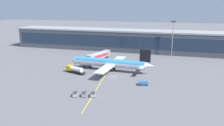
# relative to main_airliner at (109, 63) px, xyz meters

# --- Properties ---
(ground_plane) EXTENTS (700.00, 700.00, 0.00)m
(ground_plane) POSITION_rel_main_airliner_xyz_m (4.08, -9.19, -3.94)
(ground_plane) COLOR slate
(apron_lead_in_line) EXTENTS (10.95, 79.33, 0.01)m
(apron_lead_in_line) POSITION_rel_main_airliner_xyz_m (0.23, -7.19, -3.94)
(apron_lead_in_line) COLOR yellow
(apron_lead_in_line) RESTS_ON ground_plane
(terminal_building) EXTENTS (166.45, 19.49, 14.87)m
(terminal_building) POSITION_rel_main_airliner_xyz_m (-5.38, 53.61, 3.51)
(terminal_building) COLOR #424751
(terminal_building) RESTS_ON ground_plane
(main_airliner) EXTENTS (44.56, 35.32, 11.74)m
(main_airliner) POSITION_rel_main_airliner_xyz_m (0.00, 0.00, 0.00)
(main_airliner) COLOR silver
(main_airliner) RESTS_ON ground_plane
(jet_bridge) EXTENTS (8.50, 19.00, 6.63)m
(jet_bridge) POSITION_rel_main_airliner_xyz_m (-9.03, 10.74, 0.98)
(jet_bridge) COLOR #B2B7BC
(jet_bridge) RESTS_ON ground_plane
(fuel_tanker) EXTENTS (11.04, 5.75, 3.25)m
(fuel_tanker) POSITION_rel_main_airliner_xyz_m (-14.82, -8.83, -2.19)
(fuel_tanker) COLOR #232326
(fuel_tanker) RESTS_ON ground_plane
(pushback_tug) EXTENTS (4.25, 3.17, 1.40)m
(pushback_tug) POSITION_rel_main_airliner_xyz_m (19.54, -16.36, -3.09)
(pushback_tug) COLOR #285B9E
(pushback_tug) RESTS_ON ground_plane
(baggage_cart_0) EXTENTS (2.16, 2.94, 1.48)m
(baggage_cart_0) POSITION_rel_main_airliner_xyz_m (-2.09, -35.09, -3.16)
(baggage_cart_0) COLOR #B2B7BC
(baggage_cart_0) RESTS_ON ground_plane
(baggage_cart_1) EXTENTS (2.16, 2.94, 1.48)m
(baggage_cart_1) POSITION_rel_main_airliner_xyz_m (1.01, -34.32, -3.16)
(baggage_cart_1) COLOR gray
(baggage_cart_1) RESTS_ON ground_plane
(baggage_cart_2) EXTENTS (2.16, 2.94, 1.48)m
(baggage_cart_2) POSITION_rel_main_airliner_xyz_m (4.12, -33.56, -3.16)
(baggage_cart_2) COLOR #B2B7BC
(baggage_cart_2) RESTS_ON ground_plane
(apron_light_mast_0) EXTENTS (2.80, 0.50, 22.50)m
(apron_light_mast_0) POSITION_rel_main_airliner_xyz_m (28.56, 41.65, 9.28)
(apron_light_mast_0) COLOR gray
(apron_light_mast_0) RESTS_ON ground_plane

